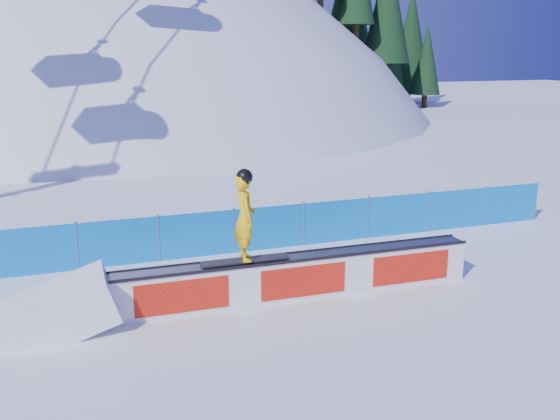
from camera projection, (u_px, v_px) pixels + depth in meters
name	position (u px, v px, depth m)	size (l,w,h in m)	color
ground	(247.00, 326.00, 12.37)	(160.00, 160.00, 0.00)	white
snow_hill	(113.00, 321.00, 55.15)	(64.00, 64.00, 64.00)	white
safety_fence	(197.00, 235.00, 16.32)	(22.05, 0.05, 1.30)	blue
rail_box	(299.00, 276.00, 13.69)	(8.13, 0.69, 0.97)	silver
snow_ramp	(57.00, 329.00, 12.22)	(2.27, 1.51, 0.85)	white
snowboarder	(245.00, 217.00, 12.94)	(1.90, 0.70, 1.98)	black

